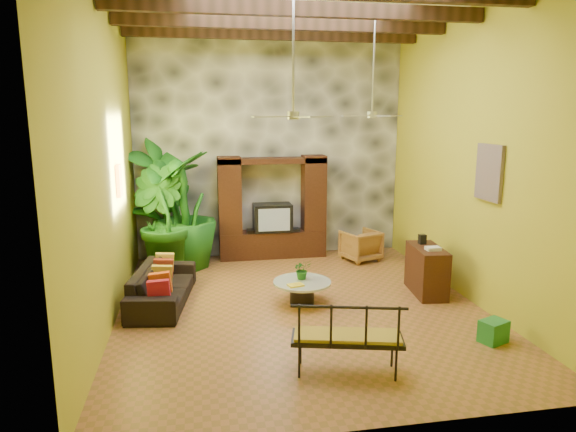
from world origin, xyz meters
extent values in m
plane|color=brown|center=(0.00, 0.00, 0.00)|extent=(7.00, 7.00, 0.00)
cube|color=gold|center=(0.00, 3.50, 2.50)|extent=(6.00, 0.02, 5.00)
cube|color=gold|center=(-3.00, 0.00, 2.50)|extent=(0.02, 7.00, 5.00)
cube|color=gold|center=(3.00, 0.00, 2.50)|extent=(0.02, 7.00, 5.00)
cube|color=#393B40|center=(0.00, 3.44, 2.50)|extent=(5.98, 0.10, 4.98)
cube|color=#321C0F|center=(0.00, 0.00, 4.78)|extent=(5.95, 0.16, 0.22)
cube|color=#321C0F|center=(0.00, 1.30, 4.78)|extent=(5.95, 0.16, 0.22)
cube|color=#321C0F|center=(0.00, 2.60, 4.78)|extent=(5.95, 0.16, 0.22)
cube|color=black|center=(0.00, 3.14, 0.30)|extent=(2.40, 0.50, 0.60)
cube|color=black|center=(-0.95, 3.14, 1.30)|extent=(0.50, 0.48, 2.00)
cube|color=black|center=(0.95, 3.14, 1.30)|extent=(0.50, 0.48, 2.00)
cube|color=black|center=(0.00, 3.14, 2.20)|extent=(2.40, 0.48, 0.12)
cube|color=black|center=(0.00, 3.12, 0.92)|extent=(0.85, 0.52, 0.62)
cube|color=#8C99A8|center=(0.00, 2.85, 0.92)|extent=(0.70, 0.02, 0.50)
cylinder|color=#A3A3A8|center=(-0.20, -0.40, 4.10)|extent=(0.04, 0.04, 1.80)
cylinder|color=#A3A3A8|center=(-0.20, -0.40, 3.20)|extent=(0.18, 0.18, 0.12)
cube|color=#A3A3A8|center=(0.15, -0.31, 3.18)|extent=(0.58, 0.26, 0.01)
cube|color=#A3A3A8|center=(-0.29, -0.05, 3.18)|extent=(0.26, 0.58, 0.01)
cube|color=#A3A3A8|center=(-0.55, -0.49, 3.18)|extent=(0.58, 0.26, 0.01)
cube|color=#A3A3A8|center=(-0.11, -0.75, 3.18)|extent=(0.26, 0.58, 0.01)
cylinder|color=#A3A3A8|center=(1.60, 1.20, 4.10)|extent=(0.04, 0.04, 1.80)
cylinder|color=#A3A3A8|center=(1.60, 1.20, 3.20)|extent=(0.18, 0.18, 0.12)
cube|color=#A3A3A8|center=(1.95, 1.29, 3.18)|extent=(0.58, 0.26, 0.01)
cube|color=#A3A3A8|center=(1.51, 1.55, 3.18)|extent=(0.26, 0.58, 0.01)
cube|color=#A3A3A8|center=(1.25, 1.11, 3.18)|extent=(0.58, 0.26, 0.01)
cube|color=#A3A3A8|center=(1.69, 0.85, 3.18)|extent=(0.26, 0.58, 0.01)
cube|color=gold|center=(-2.96, 1.00, 2.10)|extent=(0.06, 0.32, 0.55)
cube|color=#295E97|center=(2.96, -0.60, 2.30)|extent=(0.06, 0.70, 0.90)
imported|color=black|center=(-2.30, 0.60, 0.31)|extent=(1.14, 2.24, 0.63)
imported|color=olive|center=(1.89, 2.51, 0.34)|extent=(0.93, 0.94, 0.68)
imported|color=#185E19|center=(-2.41, 3.05, 1.38)|extent=(1.75, 1.67, 2.76)
imported|color=#1D5E18|center=(-2.40, 2.33, 1.10)|extent=(1.55, 1.54, 2.20)
imported|color=#1A5D18|center=(-1.94, 2.72, 1.24)|extent=(1.67, 1.67, 2.48)
cylinder|color=black|center=(0.07, 0.16, 0.18)|extent=(0.42, 0.42, 0.36)
cylinder|color=silver|center=(0.07, 0.16, 0.38)|extent=(1.00, 1.00, 0.04)
imported|color=#1B5616|center=(0.10, 0.28, 0.57)|extent=(0.35, 0.32, 0.34)
cube|color=gold|center=(-0.09, -0.06, 0.41)|extent=(0.29, 0.24, 0.03)
cube|color=black|center=(0.14, -2.29, 0.45)|extent=(1.47, 0.79, 0.06)
cube|color=#A48427|center=(0.14, -2.29, 0.49)|extent=(1.39, 0.73, 0.06)
cube|color=black|center=(0.14, -2.55, 0.72)|extent=(1.36, 0.38, 0.54)
cube|color=#361811|center=(2.40, 0.25, 0.43)|extent=(0.60, 1.13, 0.86)
cube|color=#1F7420|center=(2.46, -1.83, 0.16)|extent=(0.45, 0.40, 0.33)
camera|label=1|loc=(-1.66, -8.08, 3.25)|focal=32.00mm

